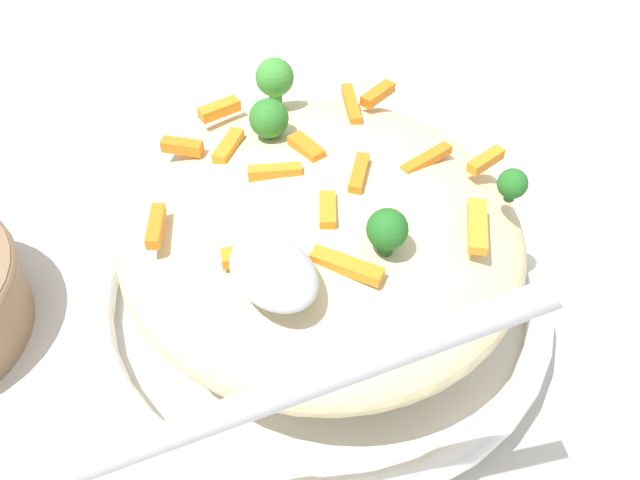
% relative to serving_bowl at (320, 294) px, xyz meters
% --- Properties ---
extents(ground_plane, '(2.40, 2.40, 0.00)m').
position_rel_serving_bowl_xyz_m(ground_plane, '(0.00, 0.00, -0.02)').
color(ground_plane, beige).
extents(serving_bowl, '(0.31, 0.31, 0.04)m').
position_rel_serving_bowl_xyz_m(serving_bowl, '(0.00, 0.00, 0.00)').
color(serving_bowl, white).
rests_on(serving_bowl, ground_plane).
extents(pasta_mound, '(0.26, 0.25, 0.09)m').
position_rel_serving_bowl_xyz_m(pasta_mound, '(0.00, 0.00, 0.06)').
color(pasta_mound, beige).
rests_on(pasta_mound, serving_bowl).
extents(carrot_piece_0, '(0.04, 0.02, 0.01)m').
position_rel_serving_bowl_xyz_m(carrot_piece_0, '(0.05, -0.06, 0.10)').
color(carrot_piece_0, orange).
rests_on(carrot_piece_0, pasta_mound).
extents(carrot_piece_1, '(0.01, 0.03, 0.01)m').
position_rel_serving_bowl_xyz_m(carrot_piece_1, '(-0.04, -0.10, 0.10)').
color(carrot_piece_1, orange).
rests_on(carrot_piece_1, pasta_mound).
extents(carrot_piece_2, '(0.04, 0.03, 0.01)m').
position_rel_serving_bowl_xyz_m(carrot_piece_2, '(-0.08, -0.05, 0.10)').
color(carrot_piece_2, orange).
rests_on(carrot_piece_2, pasta_mound).
extents(carrot_piece_3, '(0.02, 0.02, 0.01)m').
position_rel_serving_bowl_xyz_m(carrot_piece_3, '(0.08, 0.05, 0.10)').
color(carrot_piece_3, orange).
rests_on(carrot_piece_3, pasta_mound).
extents(carrot_piece_4, '(0.01, 0.03, 0.01)m').
position_rel_serving_bowl_xyz_m(carrot_piece_4, '(0.10, 0.01, 0.10)').
color(carrot_piece_4, orange).
rests_on(carrot_piece_4, pasta_mound).
extents(carrot_piece_5, '(0.03, 0.02, 0.01)m').
position_rel_serving_bowl_xyz_m(carrot_piece_5, '(-0.02, 0.01, 0.10)').
color(carrot_piece_5, orange).
rests_on(carrot_piece_5, pasta_mound).
extents(carrot_piece_6, '(0.01, 0.03, 0.01)m').
position_rel_serving_bowl_xyz_m(carrot_piece_6, '(0.05, -0.08, 0.10)').
color(carrot_piece_6, orange).
rests_on(carrot_piece_6, pasta_mound).
extents(carrot_piece_7, '(0.02, 0.04, 0.01)m').
position_rel_serving_bowl_xyz_m(carrot_piece_7, '(-0.03, 0.06, 0.10)').
color(carrot_piece_7, orange).
rests_on(carrot_piece_7, pasta_mound).
extents(carrot_piece_8, '(0.03, 0.01, 0.01)m').
position_rel_serving_bowl_xyz_m(carrot_piece_8, '(0.03, -0.01, 0.10)').
color(carrot_piece_8, orange).
rests_on(carrot_piece_8, pasta_mound).
extents(carrot_piece_9, '(0.02, 0.03, 0.01)m').
position_rel_serving_bowl_xyz_m(carrot_piece_9, '(0.06, 0.03, 0.10)').
color(carrot_piece_9, orange).
rests_on(carrot_piece_9, pasta_mound).
extents(carrot_piece_10, '(0.03, 0.02, 0.01)m').
position_rel_serving_bowl_xyz_m(carrot_piece_10, '(0.02, 0.09, 0.10)').
color(carrot_piece_10, orange).
rests_on(carrot_piece_10, pasta_mound).
extents(carrot_piece_11, '(0.01, 0.04, 0.01)m').
position_rel_serving_bowl_xyz_m(carrot_piece_11, '(-0.02, -0.07, 0.10)').
color(carrot_piece_11, orange).
rests_on(carrot_piece_11, pasta_mound).
extents(carrot_piece_12, '(0.04, 0.03, 0.01)m').
position_rel_serving_bowl_xyz_m(carrot_piece_12, '(-0.06, 0.02, 0.10)').
color(carrot_piece_12, orange).
rests_on(carrot_piece_12, pasta_mound).
extents(carrot_piece_13, '(0.03, 0.03, 0.01)m').
position_rel_serving_bowl_xyz_m(carrot_piece_13, '(-0.01, -0.02, 0.10)').
color(carrot_piece_13, orange).
rests_on(carrot_piece_13, pasta_mound).
extents(carrot_piece_14, '(0.02, 0.03, 0.01)m').
position_rel_serving_bowl_xyz_m(carrot_piece_14, '(0.02, 0.02, 0.11)').
color(carrot_piece_14, orange).
rests_on(carrot_piece_14, pasta_mound).
extents(broccoli_floret_0, '(0.03, 0.03, 0.03)m').
position_rel_serving_bowl_xyz_m(broccoli_floret_0, '(0.09, -0.02, 0.11)').
color(broccoli_floret_0, '#377928').
rests_on(broccoli_floret_0, pasta_mound).
extents(broccoli_floret_1, '(0.02, 0.02, 0.03)m').
position_rel_serving_bowl_xyz_m(broccoli_floret_1, '(0.06, -0.00, 0.11)').
color(broccoli_floret_1, '#296820').
rests_on(broccoli_floret_1, pasta_mound).
extents(broccoli_floret_2, '(0.02, 0.02, 0.03)m').
position_rel_serving_bowl_xyz_m(broccoli_floret_2, '(-0.06, -0.00, 0.11)').
color(broccoli_floret_2, '#205B1C').
rests_on(broccoli_floret_2, pasta_mound).
extents(broccoli_floret_3, '(0.02, 0.02, 0.02)m').
position_rel_serving_bowl_xyz_m(broccoli_floret_3, '(-0.07, -0.09, 0.11)').
color(broccoli_floret_3, '#205B1C').
rests_on(broccoli_floret_3, pasta_mound).
extents(serving_spoon, '(0.16, 0.18, 0.09)m').
position_rel_serving_bowl_xyz_m(serving_spoon, '(-0.08, 0.08, 0.12)').
color(serving_spoon, '#B7B7BC').
rests_on(serving_spoon, pasta_mound).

